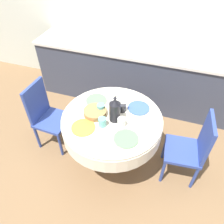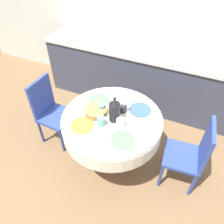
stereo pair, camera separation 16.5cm
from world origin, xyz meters
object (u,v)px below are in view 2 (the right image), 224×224
Objects in this scene: coffee_carafe at (114,110)px; teapot at (116,102)px; chair_left at (192,153)px; chair_right at (50,110)px.

coffee_carafe reaches higher than teapot.
chair_left is at bearing 6.90° from coffee_carafe.
teapot reaches higher than chair_left.
coffee_carafe reaches higher than chair_left.
chair_right is at bearing 85.88° from chair_left.
chair_left is 1.00× the size of chair_right.
coffee_carafe is 1.41× the size of teapot.
coffee_carafe is (-0.86, -0.10, 0.39)m from chair_left.
chair_left is at bearing -4.56° from teapot.
chair_right is 4.25× the size of teapot.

